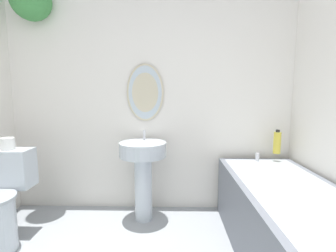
% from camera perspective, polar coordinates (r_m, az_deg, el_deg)
% --- Properties ---
extents(wall_back, '(2.99, 0.37, 2.40)m').
position_cam_1_polar(wall_back, '(2.54, -6.84, 9.32)').
color(wall_back, silver).
rests_on(wall_back, ground_plane).
extents(pedestal_sink, '(0.44, 0.44, 0.86)m').
position_cam_1_polar(pedestal_sink, '(2.35, -5.87, -9.08)').
color(pedestal_sink, silver).
rests_on(pedestal_sink, ground_plane).
extents(bathtub, '(0.71, 1.69, 0.64)m').
position_cam_1_polar(bathtub, '(2.02, 27.06, -20.33)').
color(bathtub, slate).
rests_on(bathtub, ground_plane).
extents(shampoo_bottle, '(0.07, 0.07, 0.23)m').
position_cam_1_polar(shampoo_bottle, '(2.60, 24.20, -3.52)').
color(shampoo_bottle, gold).
rests_on(shampoo_bottle, bathtub).
extents(toilet_paper_roll, '(0.11, 0.11, 0.10)m').
position_cam_1_polar(toilet_paper_roll, '(2.47, -33.49, -3.46)').
color(toilet_paper_roll, white).
rests_on(toilet_paper_roll, toilet).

